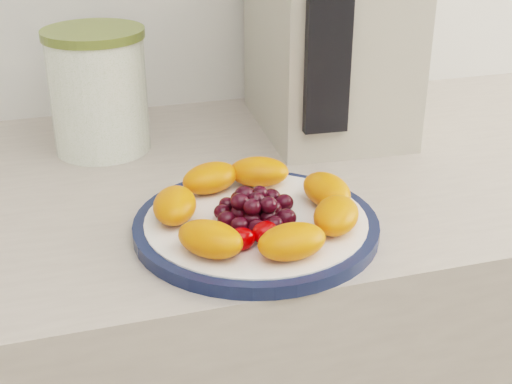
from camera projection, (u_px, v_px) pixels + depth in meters
name	position (u px, v px, depth m)	size (l,w,h in m)	color
plate_rim	(256.00, 226.00, 0.80)	(0.28, 0.28, 0.01)	#121C3D
plate_face	(256.00, 225.00, 0.80)	(0.25, 0.25, 0.02)	white
canister	(99.00, 95.00, 1.00)	(0.13, 0.13, 0.16)	#4E6F21
canister_lid	(93.00, 33.00, 0.96)	(0.14, 0.14, 0.01)	olive
appliance_body	(329.00, 15.00, 1.04)	(0.20, 0.28, 0.34)	#B2AB99
appliance_panel	(328.00, 36.00, 0.90)	(0.06, 0.02, 0.26)	black
fruit_plate	(257.00, 206.00, 0.79)	(0.24, 0.24, 0.04)	#F1570A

